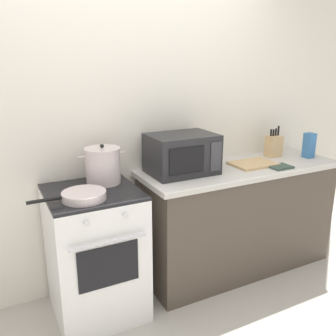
{
  "coord_description": "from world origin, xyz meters",
  "views": [
    {
      "loc": [
        -0.92,
        -1.63,
        1.74
      ],
      "look_at": [
        0.22,
        0.6,
        1.0
      ],
      "focal_mm": 38.62,
      "sensor_mm": 36.0,
      "label": 1
    }
  ],
  "objects_px": {
    "stove": "(96,253)",
    "pasta_box": "(309,145)",
    "frying_pan": "(83,196)",
    "oven_mitt": "(280,167)",
    "microwave": "(182,154)",
    "stock_pot": "(103,165)",
    "cutting_board": "(253,164)",
    "knife_block": "(274,146)"
  },
  "relations": [
    {
      "from": "stock_pot",
      "to": "oven_mitt",
      "type": "relative_size",
      "value": 1.83
    },
    {
      "from": "oven_mitt",
      "to": "cutting_board",
      "type": "bearing_deg",
      "value": 131.58
    },
    {
      "from": "cutting_board",
      "to": "stock_pot",
      "type": "bearing_deg",
      "value": 174.39
    },
    {
      "from": "stove",
      "to": "microwave",
      "type": "xyz_separation_m",
      "value": [
        0.72,
        0.08,
        0.61
      ]
    },
    {
      "from": "stove",
      "to": "stock_pot",
      "type": "bearing_deg",
      "value": 45.0
    },
    {
      "from": "microwave",
      "to": "knife_block",
      "type": "relative_size",
      "value": 1.83
    },
    {
      "from": "frying_pan",
      "to": "microwave",
      "type": "relative_size",
      "value": 0.95
    },
    {
      "from": "stock_pot",
      "to": "microwave",
      "type": "xyz_separation_m",
      "value": [
        0.6,
        -0.04,
        0.02
      ]
    },
    {
      "from": "stove",
      "to": "cutting_board",
      "type": "bearing_deg",
      "value": 0.05
    },
    {
      "from": "oven_mitt",
      "to": "stock_pot",
      "type": "bearing_deg",
      "value": 168.45
    },
    {
      "from": "microwave",
      "to": "stock_pot",
      "type": "bearing_deg",
      "value": 175.92
    },
    {
      "from": "stock_pot",
      "to": "frying_pan",
      "type": "height_order",
      "value": "stock_pot"
    },
    {
      "from": "stove",
      "to": "frying_pan",
      "type": "xyz_separation_m",
      "value": [
        -0.09,
        -0.13,
        0.48
      ]
    },
    {
      "from": "pasta_box",
      "to": "oven_mitt",
      "type": "xyz_separation_m",
      "value": [
        -0.45,
        -0.13,
        -0.1
      ]
    },
    {
      "from": "knife_block",
      "to": "stock_pot",
      "type": "bearing_deg",
      "value": -179.31
    },
    {
      "from": "cutting_board",
      "to": "pasta_box",
      "type": "bearing_deg",
      "value": -2.9
    },
    {
      "from": "microwave",
      "to": "pasta_box",
      "type": "height_order",
      "value": "microwave"
    },
    {
      "from": "knife_block",
      "to": "oven_mitt",
      "type": "distance_m",
      "value": 0.37
    },
    {
      "from": "frying_pan",
      "to": "pasta_box",
      "type": "relative_size",
      "value": 2.15
    },
    {
      "from": "stock_pot",
      "to": "knife_block",
      "type": "distance_m",
      "value": 1.57
    },
    {
      "from": "microwave",
      "to": "oven_mitt",
      "type": "bearing_deg",
      "value": -17.13
    },
    {
      "from": "stock_pot",
      "to": "knife_block",
      "type": "relative_size",
      "value": 1.2
    },
    {
      "from": "frying_pan",
      "to": "cutting_board",
      "type": "distance_m",
      "value": 1.45
    },
    {
      "from": "microwave",
      "to": "cutting_board",
      "type": "distance_m",
      "value": 0.65
    },
    {
      "from": "frying_pan",
      "to": "oven_mitt",
      "type": "height_order",
      "value": "frying_pan"
    },
    {
      "from": "pasta_box",
      "to": "stock_pot",
      "type": "bearing_deg",
      "value": 175.27
    },
    {
      "from": "knife_block",
      "to": "oven_mitt",
      "type": "bearing_deg",
      "value": -123.56
    },
    {
      "from": "stove",
      "to": "stock_pot",
      "type": "relative_size",
      "value": 2.8
    },
    {
      "from": "stove",
      "to": "pasta_box",
      "type": "height_order",
      "value": "pasta_box"
    },
    {
      "from": "stove",
      "to": "oven_mitt",
      "type": "bearing_deg",
      "value": -6.06
    },
    {
      "from": "pasta_box",
      "to": "knife_block",
      "type": "bearing_deg",
      "value": 145.94
    },
    {
      "from": "stock_pot",
      "to": "microwave",
      "type": "relative_size",
      "value": 0.66
    },
    {
      "from": "stock_pot",
      "to": "pasta_box",
      "type": "bearing_deg",
      "value": -4.73
    },
    {
      "from": "stove",
      "to": "cutting_board",
      "type": "height_order",
      "value": "cutting_board"
    },
    {
      "from": "microwave",
      "to": "stove",
      "type": "bearing_deg",
      "value": -173.76
    },
    {
      "from": "microwave",
      "to": "frying_pan",
      "type": "bearing_deg",
      "value": -165.54
    },
    {
      "from": "cutting_board",
      "to": "oven_mitt",
      "type": "height_order",
      "value": "cutting_board"
    },
    {
      "from": "microwave",
      "to": "knife_block",
      "type": "height_order",
      "value": "microwave"
    },
    {
      "from": "oven_mitt",
      "to": "microwave",
      "type": "bearing_deg",
      "value": 162.87
    },
    {
      "from": "stove",
      "to": "microwave",
      "type": "relative_size",
      "value": 1.84
    },
    {
      "from": "cutting_board",
      "to": "pasta_box",
      "type": "distance_m",
      "value": 0.6
    },
    {
      "from": "knife_block",
      "to": "oven_mitt",
      "type": "xyz_separation_m",
      "value": [
        -0.2,
        -0.3,
        -0.09
      ]
    }
  ]
}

